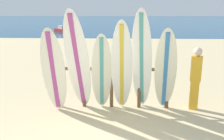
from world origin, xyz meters
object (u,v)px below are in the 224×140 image
object	(u,v)px
surfboard_leaning_left	(78,63)
small_boat_offshore	(63,30)
surfboard_leaning_far_left	(54,71)
surfboard_leaning_center	(122,68)
surfboard_rack	(111,81)
beachgoer_standing	(196,76)
surfboard_leaning_center_left	(102,73)
surfboard_leaning_right	(165,72)
surfboard_leaning_center_right	(142,62)

from	to	relation	value
surfboard_leaning_left	small_boat_offshore	world-z (taller)	surfboard_leaning_left
surfboard_leaning_far_left	surfboard_leaning_center	xyz separation A→B (m)	(1.55, 0.08, 0.09)
surfboard_leaning_left	surfboard_leaning_center	xyz separation A→B (m)	(1.00, 0.02, -0.11)
surfboard_leaning_far_left	surfboard_leaning_center	size ratio (longest dim) A/B	0.92
surfboard_rack	beachgoer_standing	distance (m)	2.02
surfboard_rack	surfboard_leaning_left	distance (m)	0.98
surfboard_leaning_far_left	surfboard_leaning_left	bearing A→B (deg)	6.75
surfboard_leaning_center_left	surfboard_rack	bearing A→B (deg)	55.37
surfboard_leaning_right	small_boat_offshore	xyz separation A→B (m)	(-7.75, 21.66, -0.77)
beachgoer_standing	surfboard_leaning_center	bearing A→B (deg)	-170.24
surfboard_leaning_left	beachgoer_standing	world-z (taller)	surfboard_leaning_left
surfboard_leaning_left	surfboard_leaning_center_left	world-z (taller)	surfboard_leaning_left
surfboard_leaning_far_left	surfboard_leaning_center_left	xyz separation A→B (m)	(1.08, 0.13, -0.06)
surfboard_rack	surfboard_leaning_center_right	bearing A→B (deg)	-22.01
surfboard_leaning_right	beachgoer_standing	distance (m)	0.88
surfboard_leaning_center_left	surfboard_leaning_center	size ratio (longest dim) A/B	0.87
surfboard_leaning_far_left	beachgoer_standing	distance (m)	3.34
surfboard_leaning_right	small_boat_offshore	world-z (taller)	surfboard_leaning_right
surfboard_leaning_center	surfboard_leaning_center_right	xyz separation A→B (m)	(0.45, 0.06, 0.12)
beachgoer_standing	surfboard_leaning_center_right	bearing A→B (deg)	-169.63
beachgoer_standing	small_boat_offshore	world-z (taller)	beachgoer_standing
surfboard_leaning_left	surfboard_leaning_center	bearing A→B (deg)	1.06
surfboard_leaning_left	surfboard_leaning_center	world-z (taller)	surfboard_leaning_left
surfboard_leaning_center_left	small_boat_offshore	bearing A→B (deg)	106.29
surfboard_leaning_far_left	surfboard_leaning_center_left	world-z (taller)	surfboard_leaning_far_left
surfboard_leaning_center	beachgoer_standing	bearing A→B (deg)	9.76
surfboard_leaning_left	small_boat_offshore	xyz separation A→B (m)	(-5.77, 21.63, -0.95)
surfboard_leaning_center	surfboard_leaning_center_right	distance (m)	0.47
surfboard_leaning_far_left	small_boat_offshore	xyz separation A→B (m)	(-5.22, 21.69, -0.76)
surfboard_leaning_center_right	surfboard_leaning_far_left	bearing A→B (deg)	-175.80
surfboard_leaning_center_right	small_boat_offshore	xyz separation A→B (m)	(-7.22, 21.54, -0.96)
surfboard_leaning_right	small_boat_offshore	bearing A→B (deg)	109.68
surfboard_rack	beachgoer_standing	world-z (taller)	beachgoer_standing
surfboard_leaning_center	surfboard_leaning_right	size ratio (longest dim) A/B	1.07
surfboard_leaning_center_right	surfboard_leaning_right	bearing A→B (deg)	-12.30
small_boat_offshore	surfboard_leaning_center_left	bearing A→B (deg)	-73.71
beachgoer_standing	surfboard_leaning_far_left	bearing A→B (deg)	-173.34
surfboard_leaning_left	surfboard_leaning_far_left	bearing A→B (deg)	-173.25
surfboard_leaning_far_left	surfboard_leaning_left	world-z (taller)	surfboard_leaning_left
surfboard_leaning_center_right	beachgoer_standing	distance (m)	1.39
surfboard_leaning_center_left	surfboard_leaning_center	world-z (taller)	surfboard_leaning_center
surfboard_rack	surfboard_leaning_center_left	xyz separation A→B (m)	(-0.21, -0.31, 0.27)
surfboard_leaning_far_left	beachgoer_standing	world-z (taller)	surfboard_leaning_far_left
beachgoer_standing	surfboard_rack	bearing A→B (deg)	178.74
surfboard_rack	surfboard_leaning_center_right	world-z (taller)	surfboard_leaning_center_right
surfboard_leaning_left	surfboard_leaning_center_left	xyz separation A→B (m)	(0.53, 0.06, -0.26)
surfboard_leaning_center_left	small_boat_offshore	size ratio (longest dim) A/B	0.82
surfboard_rack	small_boat_offshore	size ratio (longest dim) A/B	1.23
surfboard_leaning_center_left	surfboard_leaning_center_right	xyz separation A→B (m)	(0.92, 0.02, 0.26)
surfboard_leaning_right	surfboard_rack	bearing A→B (deg)	162.02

